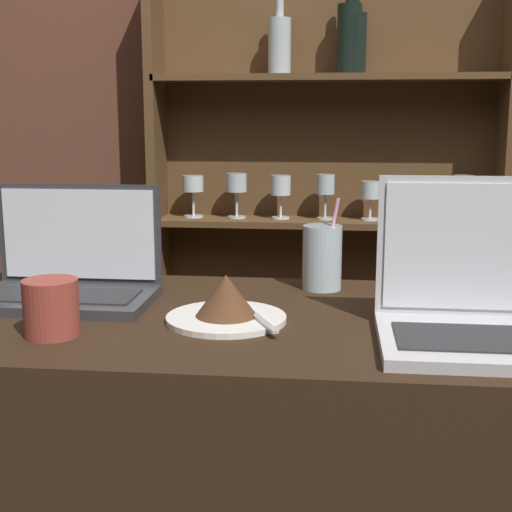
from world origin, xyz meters
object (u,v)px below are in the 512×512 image
object	(u,v)px
laptop_near	(69,274)
coffee_cup	(51,308)
cake_plate	(226,304)
laptop_far	(479,306)
water_glass	(322,257)

from	to	relation	value
laptop_near	coffee_cup	size ratio (longest dim) A/B	3.62
cake_plate	coffee_cup	distance (m)	0.28
cake_plate	laptop_far	bearing A→B (deg)	-7.80
laptop_far	cake_plate	distance (m)	0.41
laptop_near	water_glass	bearing A→B (deg)	16.05
laptop_far	coffee_cup	size ratio (longest dim) A/B	3.40
coffee_cup	cake_plate	bearing A→B (deg)	22.15
laptop_near	coffee_cup	distance (m)	0.23
laptop_near	cake_plate	size ratio (longest dim) A/B	1.60
laptop_far	water_glass	world-z (taller)	laptop_far
cake_plate	water_glass	size ratio (longest dim) A/B	1.11
laptop_far	coffee_cup	distance (m)	0.67
cake_plate	coffee_cup	size ratio (longest dim) A/B	2.26
laptop_far	cake_plate	size ratio (longest dim) A/B	1.51
laptop_far	coffee_cup	bearing A→B (deg)	-175.55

